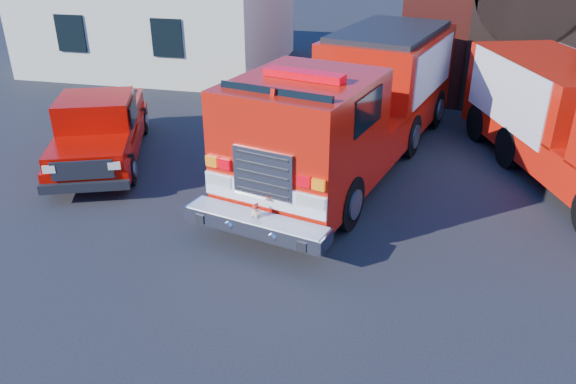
% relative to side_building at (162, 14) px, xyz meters
% --- Properties ---
extents(ground, '(100.00, 100.00, 0.00)m').
position_rel_side_building_xyz_m(ground, '(9.00, -13.00, -2.20)').
color(ground, black).
rests_on(ground, ground).
extents(parking_stripe_far, '(0.12, 3.00, 0.01)m').
position_rel_side_building_xyz_m(parking_stripe_far, '(15.50, -6.00, -2.20)').
color(parking_stripe_far, '#DCC40B').
rests_on(parking_stripe_far, ground).
extents(side_building, '(10.20, 8.20, 4.35)m').
position_rel_side_building_xyz_m(side_building, '(0.00, 0.00, 0.00)').
color(side_building, '#E6E8C4').
rests_on(side_building, ground).
extents(fire_engine, '(5.36, 10.80, 3.21)m').
position_rel_side_building_xyz_m(fire_engine, '(9.70, -9.35, -0.54)').
color(fire_engine, black).
rests_on(fire_engine, ground).
extents(pickup_truck, '(3.94, 5.99, 1.85)m').
position_rel_side_building_xyz_m(pickup_truck, '(2.95, -10.74, -1.33)').
color(pickup_truck, black).
rests_on(pickup_truck, ground).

